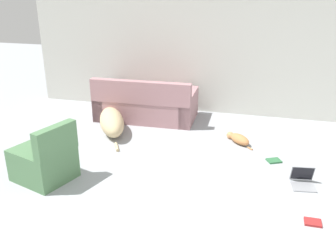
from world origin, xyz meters
name	(u,v)px	position (x,y,z in m)	size (l,w,h in m)	color
ground_plane	(182,244)	(0.00, 0.00, 0.00)	(20.00, 20.00, 0.00)	#999EA3
wall_back	(230,45)	(0.00, 3.93, 1.29)	(7.60, 0.06, 2.58)	beige
couch	(146,105)	(-1.38, 3.25, 0.26)	(1.79, 0.93, 0.79)	#A3757A
dog	(111,121)	(-1.76, 2.52, 0.18)	(0.87, 1.39, 0.38)	tan
cat	(238,139)	(0.34, 2.57, 0.07)	(0.46, 0.46, 0.15)	#BC7A47
laptop_open	(303,179)	(1.22, 1.49, 0.07)	(0.32, 0.34, 0.23)	gray
book_red	(313,222)	(1.27, 0.67, 0.01)	(0.18, 0.14, 0.02)	maroon
book_green	(274,161)	(0.88, 2.04, 0.01)	(0.23, 0.22, 0.02)	#2D663D
side_chair	(45,160)	(-1.96, 0.81, 0.26)	(0.84, 0.78, 0.78)	#4C754C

